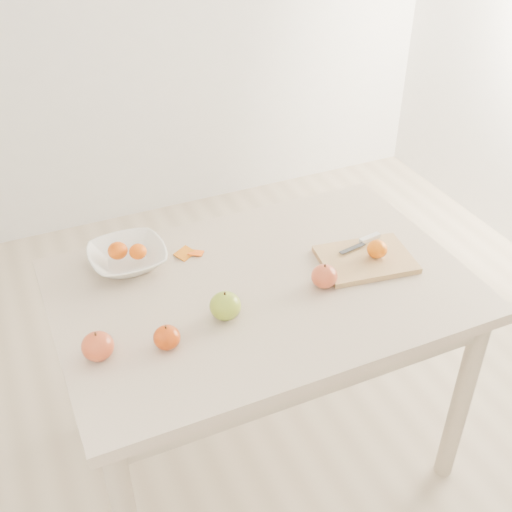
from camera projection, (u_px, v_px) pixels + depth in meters
name	position (u px, v px, depth m)	size (l,w,h in m)	color
ground	(262.00, 448.00, 2.31)	(3.50, 3.50, 0.00)	#C6B293
table	(263.00, 310.00, 1.93)	(1.20, 0.80, 0.75)	beige
cutting_board	(366.00, 259.00, 1.96)	(0.28, 0.20, 0.02)	tan
board_tangerine	(377.00, 249.00, 1.94)	(0.06, 0.06, 0.05)	orange
fruit_bowl	(128.00, 258.00, 1.94)	(0.23, 0.23, 0.06)	white
bowl_tangerine_near	(118.00, 251.00, 1.92)	(0.06, 0.06, 0.05)	#C75E07
bowl_tangerine_far	(138.00, 251.00, 1.92)	(0.05, 0.05, 0.05)	#D15E07
orange_peel_a	(185.00, 255.00, 1.99)	(0.06, 0.04, 0.00)	#C4610D
orange_peel_b	(196.00, 254.00, 2.00)	(0.04, 0.04, 0.00)	#E85910
paring_knife	(367.00, 240.00, 2.02)	(0.17, 0.06, 0.01)	white
apple_green	(225.00, 306.00, 1.74)	(0.09, 0.09, 0.08)	#618A15
apple_red_b	(167.00, 337.00, 1.64)	(0.07, 0.07, 0.06)	#911202
apple_red_d	(98.00, 346.00, 1.61)	(0.08, 0.08, 0.07)	maroon
apple_red_e	(324.00, 276.00, 1.85)	(0.08, 0.08, 0.07)	maroon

